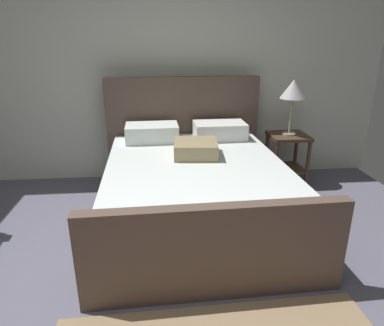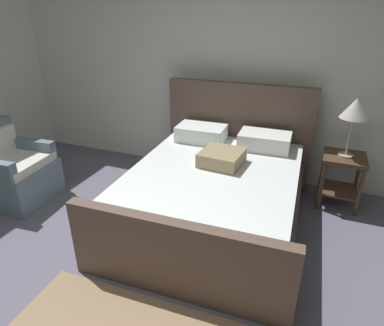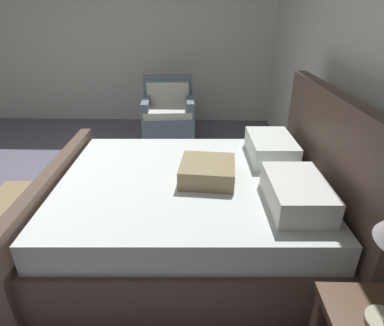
{
  "view_description": "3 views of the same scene",
  "coord_description": "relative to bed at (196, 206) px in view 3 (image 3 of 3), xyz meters",
  "views": [
    {
      "loc": [
        0.13,
        -1.52,
        1.67
      ],
      "look_at": [
        0.4,
        1.33,
        0.63
      ],
      "focal_mm": 32.11,
      "sensor_mm": 36.0,
      "label": 1
    },
    {
      "loc": [
        1.29,
        -1.39,
        2.06
      ],
      "look_at": [
        0.32,
        1.08,
        0.81
      ],
      "focal_mm": 31.06,
      "sensor_mm": 36.0,
      "label": 2
    },
    {
      "loc": [
        2.55,
        1.51,
        1.79
      ],
      "look_at": [
        0.34,
        1.44,
        0.7
      ],
      "focal_mm": 29.52,
      "sensor_mm": 36.0,
      "label": 3
    }
  ],
  "objects": [
    {
      "name": "ground_plane",
      "position": [
        -0.43,
        -1.47,
        -0.36
      ],
      "size": [
        5.61,
        5.29,
        0.02
      ],
      "primitive_type": "cube",
      "color": "slate"
    },
    {
      "name": "wall_back",
      "position": [
        -0.43,
        1.23,
        1.04
      ],
      "size": [
        5.73,
        0.12,
        2.79
      ],
      "primitive_type": "cube",
      "color": "silver",
      "rests_on": "ground"
    },
    {
      "name": "wall_side_left",
      "position": [
        -3.3,
        -1.47,
        1.04
      ],
      "size": [
        0.12,
        5.41,
        2.79
      ],
      "primitive_type": "cube",
      "color": "silver",
      "rests_on": "ground"
    },
    {
      "name": "bed",
      "position": [
        0.0,
        0.0,
        0.0
      ],
      "size": [
        1.84,
        2.23,
        1.26
      ],
      "color": "brown",
      "rests_on": "ground"
    },
    {
      "name": "armchair",
      "position": [
        -2.32,
        -0.45,
        -0.0
      ],
      "size": [
        0.79,
        0.78,
        0.9
      ],
      "color": "slate",
      "rests_on": "ground"
    },
    {
      "name": "area_rug",
      "position": [
        0.0,
        -1.68,
        -0.35
      ],
      "size": [
        1.96,
        1.01,
        0.01
      ],
      "primitive_type": "cube",
      "rotation": [
        0.0,
        0.0,
        0.03
      ],
      "color": "#957A5A",
      "rests_on": "ground"
    }
  ]
}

